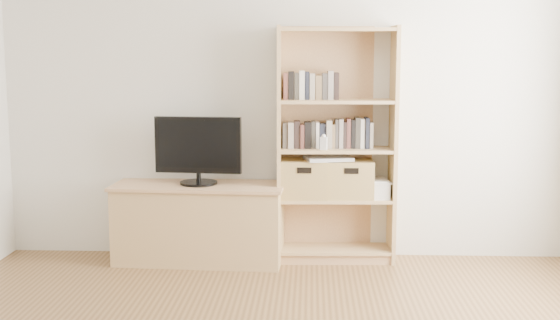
# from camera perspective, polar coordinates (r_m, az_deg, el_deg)

# --- Properties ---
(back_wall) EXTENTS (4.50, 0.02, 2.60)m
(back_wall) POSITION_cam_1_polar(r_m,az_deg,el_deg) (5.62, 0.27, 5.25)
(back_wall) COLOR silver
(back_wall) RESTS_ON floor
(tv_stand) EXTENTS (1.32, 0.56, 0.60)m
(tv_stand) POSITION_cam_1_polar(r_m,az_deg,el_deg) (5.59, -6.56, -5.22)
(tv_stand) COLOR tan
(tv_stand) RESTS_ON floor
(bookshelf) EXTENTS (0.93, 0.36, 1.84)m
(bookshelf) POSITION_cam_1_polar(r_m,az_deg,el_deg) (5.49, 4.57, 1.18)
(bookshelf) COLOR tan
(bookshelf) RESTS_ON floor
(television) EXTENTS (0.68, 0.11, 0.53)m
(television) POSITION_cam_1_polar(r_m,az_deg,el_deg) (5.48, -6.67, 0.80)
(television) COLOR black
(television) RESTS_ON tv_stand
(books_row_mid) EXTENTS (0.88, 0.18, 0.24)m
(books_row_mid) POSITION_cam_1_polar(r_m,az_deg,el_deg) (5.50, 4.57, 2.22)
(books_row_mid) COLOR #443E3B
(books_row_mid) RESTS_ON bookshelf
(books_row_upper) EXTENTS (0.42, 0.16, 0.22)m
(books_row_upper) POSITION_cam_1_polar(r_m,az_deg,el_deg) (5.46, 2.46, 6.09)
(books_row_upper) COLOR #443E3B
(books_row_upper) RESTS_ON bookshelf
(baby_monitor) EXTENTS (0.06, 0.04, 0.10)m
(baby_monitor) POSITION_cam_1_polar(r_m,az_deg,el_deg) (5.38, 3.57, 1.35)
(baby_monitor) COLOR white
(baby_monitor) RESTS_ON bookshelf
(basket_left) EXTENTS (0.36, 0.30, 0.30)m
(basket_left) POSITION_cam_1_polar(r_m,az_deg,el_deg) (5.51, 1.99, -1.51)
(basket_left) COLOR #A8894C
(basket_left) RESTS_ON bookshelf
(basket_right) EXTENTS (0.36, 0.30, 0.29)m
(basket_right) POSITION_cam_1_polar(r_m,az_deg,el_deg) (5.53, 5.71, -1.53)
(basket_right) COLOR #A8894C
(basket_right) RESTS_ON bookshelf
(laptop) EXTENTS (0.40, 0.32, 0.03)m
(laptop) POSITION_cam_1_polar(r_m,az_deg,el_deg) (5.48, 3.95, 0.14)
(laptop) COLOR silver
(laptop) RESTS_ON basket_left
(magazine_stack) EXTENTS (0.20, 0.28, 0.12)m
(magazine_stack) POSITION_cam_1_polar(r_m,az_deg,el_deg) (5.57, 7.79, -2.39)
(magazine_stack) COLOR beige
(magazine_stack) RESTS_ON bookshelf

